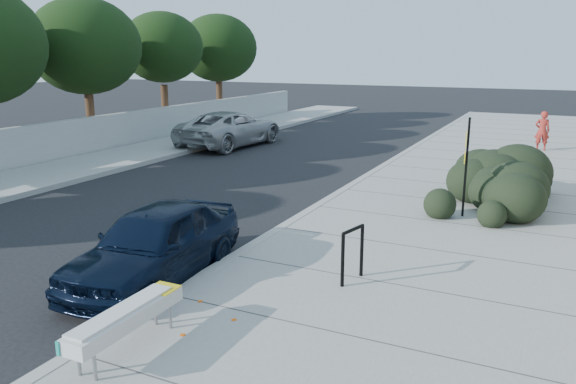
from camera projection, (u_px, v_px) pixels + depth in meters
name	position (u px, v px, depth m)	size (l,w,h in m)	color
ground	(234.00, 263.00, 10.81)	(120.00, 120.00, 0.00)	black
sidewalk_near	(559.00, 227.00, 12.78)	(11.20, 50.00, 0.15)	gray
sidewalk_far	(72.00, 169.00, 19.19)	(3.00, 50.00, 0.15)	gray
curb_near	(330.00, 199.00, 15.15)	(0.22, 50.00, 0.17)	#9E9E99
curb_far	(106.00, 173.00, 18.55)	(0.22, 50.00, 0.17)	#9E9E99
far_wall	(35.00, 146.00, 19.75)	(0.30, 40.00, 1.50)	#9E9E99
tree_far_d	(85.00, 46.00, 22.96)	(4.60, 4.60, 6.16)	#332114
tree_far_e	(162.00, 48.00, 27.33)	(4.00, 4.00, 5.90)	#332114
tree_far_f	(218.00, 48.00, 31.69)	(4.40, 4.40, 6.07)	#332114
bench	(127.00, 318.00, 7.25)	(0.40, 1.92, 0.58)	gray
bike_rack	(353.00, 249.00, 9.44)	(0.20, 0.64, 0.95)	black
sign_post	(466.00, 160.00, 13.07)	(0.10, 0.27, 2.35)	black
hedge	(495.00, 172.00, 14.32)	(2.18, 4.36, 1.63)	black
sedan_navy	(155.00, 243.00, 9.83)	(1.62, 4.02, 1.37)	black
wagon_silver	(235.00, 129.00, 24.72)	(1.40, 4.00, 1.32)	silver
suv_silver	(230.00, 129.00, 24.26)	(2.50, 5.41, 1.50)	#A1A4A7
pedestrian	(542.00, 131.00, 22.26)	(0.57, 0.37, 1.56)	maroon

